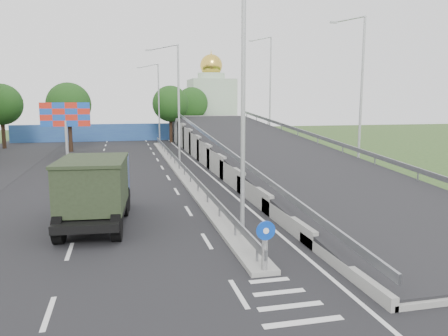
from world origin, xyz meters
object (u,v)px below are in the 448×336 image
object	(u,v)px
lamp_post_near	(239,97)
lamp_post_far	(157,99)
lamp_post_mid	(176,99)
dump_truck	(96,186)
billboard	(65,118)
sign_bollard	(265,245)
church	(211,102)

from	to	relation	value
lamp_post_near	lamp_post_far	world-z (taller)	same
lamp_post_mid	dump_truck	distance (m)	17.65
lamp_post_near	billboard	size ratio (longest dim) A/B	1.83
dump_truck	lamp_post_far	bearing A→B (deg)	85.53
sign_bollard	billboard	world-z (taller)	billboard
lamp_post_near	church	bearing A→B (deg)	79.62
lamp_post_far	church	size ratio (longest dim) A/B	0.73
lamp_post_mid	church	bearing A→B (deg)	73.78
lamp_post_near	lamp_post_far	size ratio (longest dim) A/B	1.00
lamp_post_near	lamp_post_mid	world-z (taller)	same
lamp_post_mid	lamp_post_far	size ratio (longest dim) A/B	1.00
lamp_post_far	dump_truck	bearing A→B (deg)	-99.04
sign_bollard	lamp_post_near	size ratio (longest dim) A/B	0.17
lamp_post_mid	dump_truck	size ratio (longest dim) A/B	1.37
lamp_post_far	billboard	bearing A→B (deg)	-116.84
billboard	dump_truck	bearing A→B (deg)	-79.56
sign_bollard	lamp_post_far	xyz separation A→B (m)	(0.11, 43.83, 4.77)
sign_bollard	billboard	bearing A→B (deg)	109.21
church	sign_bollard	bearing A→B (deg)	-99.81
lamp_post_far	dump_truck	distance (m)	36.86
lamp_post_near	dump_truck	world-z (taller)	lamp_post_near
billboard	sign_bollard	bearing A→B (deg)	-70.79
lamp_post_near	billboard	bearing A→B (deg)	112.49
billboard	dump_truck	distance (m)	18.65
sign_bollard	dump_truck	world-z (taller)	dump_truck
sign_bollard	church	bearing A→B (deg)	80.19
lamp_post_near	dump_truck	xyz separation A→B (m)	(-5.76, 3.82, -4.05)
lamp_post_mid	lamp_post_far	bearing A→B (deg)	90.00
dump_truck	sign_bollard	bearing A→B (deg)	-48.96
lamp_post_near	lamp_post_mid	bearing A→B (deg)	90.00
sign_bollard	lamp_post_far	size ratio (longest dim) A/B	0.17
sign_bollard	lamp_post_mid	xyz separation A→B (m)	(0.11, 23.83, 4.77)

